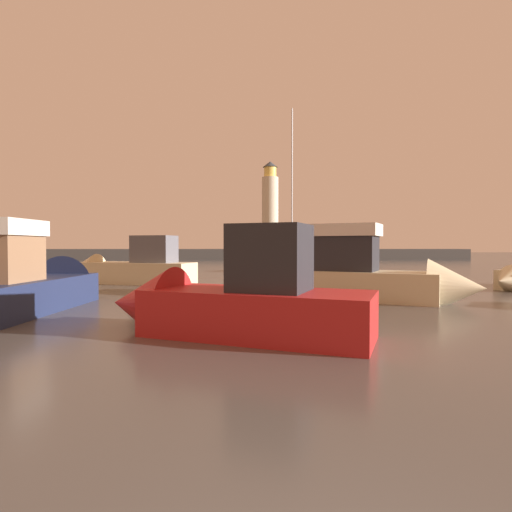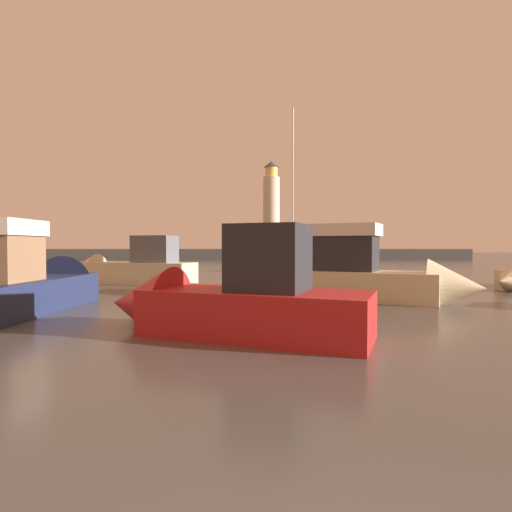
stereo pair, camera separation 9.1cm
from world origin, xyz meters
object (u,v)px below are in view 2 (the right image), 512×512
object	(u,v)px
motorboat_2	(127,268)
sailboat_moored	(301,265)
motorboat_4	(219,301)
motorboat_5	(377,275)
mooring_buoy	(396,277)
lighthouse	(271,208)
motorboat_6	(42,283)
motorboat_0	(2,271)

from	to	relation	value
motorboat_2	sailboat_moored	world-z (taller)	sailboat_moored
motorboat_4	motorboat_5	distance (m)	9.57
motorboat_2	mooring_buoy	distance (m)	17.32
sailboat_moored	mooring_buoy	distance (m)	11.35
lighthouse	mooring_buoy	size ratio (longest dim) A/B	17.11
lighthouse	motorboat_6	world-z (taller)	lighthouse
motorboat_0	motorboat_4	distance (m)	24.35
motorboat_6	motorboat_2	bearing A→B (deg)	87.96
mooring_buoy	motorboat_5	bearing A→B (deg)	-115.00
motorboat_4	mooring_buoy	size ratio (longest dim) A/B	9.34
lighthouse	motorboat_5	xyz separation A→B (m)	(1.97, -51.52, -7.72)
sailboat_moored	mooring_buoy	bearing A→B (deg)	-65.58
motorboat_0	motorboat_5	bearing A→B (deg)	-25.24
motorboat_4	motorboat_2	bearing A→B (deg)	114.69
motorboat_2	motorboat_6	world-z (taller)	motorboat_6
motorboat_2	motorboat_4	size ratio (longest dim) A/B	1.14
motorboat_5	mooring_buoy	bearing A→B (deg)	65.00
motorboat_5	motorboat_6	size ratio (longest dim) A/B	0.99
motorboat_0	mooring_buoy	bearing A→B (deg)	-7.02
motorboat_0	motorboat_5	distance (m)	25.61
motorboat_4	motorboat_5	xyz separation A→B (m)	(6.59, 6.93, 0.23)
lighthouse	motorboat_0	xyz separation A→B (m)	(-21.19, -40.60, -8.18)
motorboat_0	motorboat_2	xyz separation A→B (m)	(9.44, -2.34, 0.31)
sailboat_moored	motorboat_6	bearing A→B (deg)	-123.40
motorboat_6	sailboat_moored	size ratio (longest dim) A/B	0.61
lighthouse	sailboat_moored	distance (m)	34.54
motorboat_0	motorboat_6	xyz separation A→B (m)	(9.08, -12.62, 0.28)
motorboat_4	sailboat_moored	world-z (taller)	sailboat_moored
motorboat_2	lighthouse	bearing A→B (deg)	74.70
lighthouse	motorboat_4	size ratio (longest dim) A/B	1.83
lighthouse	motorboat_4	distance (m)	59.17
motorboat_2	motorboat_4	world-z (taller)	motorboat_2
motorboat_6	mooring_buoy	size ratio (longest dim) A/B	10.39
lighthouse	motorboat_6	size ratio (longest dim) A/B	1.65
motorboat_5	mooring_buoy	world-z (taller)	motorboat_5
lighthouse	motorboat_2	bearing A→B (deg)	-105.30
motorboat_2	motorboat_0	bearing A→B (deg)	166.05
motorboat_0	motorboat_6	world-z (taller)	motorboat_6
motorboat_0	sailboat_moored	bearing A→B (deg)	17.72
motorboat_5	sailboat_moored	xyz separation A→B (m)	(-1.13, 17.96, -0.40)
motorboat_5	mooring_buoy	xyz separation A→B (m)	(3.56, 7.63, -0.69)
lighthouse	motorboat_5	world-z (taller)	lighthouse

